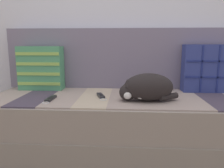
# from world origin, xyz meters

# --- Properties ---
(ground_plane) EXTENTS (14.00, 14.00, 0.00)m
(ground_plane) POSITION_xyz_m (0.00, 0.00, 0.00)
(ground_plane) COLOR #937556
(couch) EXTENTS (2.12, 0.79, 0.41)m
(couch) POSITION_xyz_m (-0.00, 0.15, 0.20)
(couch) COLOR gray
(couch) RESTS_ON ground_plane
(sofa_backrest) EXTENTS (2.07, 0.14, 0.52)m
(sofa_backrest) POSITION_xyz_m (0.00, 0.48, 0.67)
(sofa_backrest) COLOR slate
(sofa_backrest) RESTS_ON couch
(throw_pillow_quilted) EXTENTS (0.39, 0.14, 0.38)m
(throw_pillow_quilted) POSITION_xyz_m (0.67, 0.33, 0.60)
(throw_pillow_quilted) COLOR navy
(throw_pillow_quilted) RESTS_ON couch
(throw_pillow_striped) EXTENTS (0.37, 0.14, 0.37)m
(throw_pillow_striped) POSITION_xyz_m (-0.72, 0.33, 0.59)
(throw_pillow_striped) COLOR #4C9366
(throw_pillow_striped) RESTS_ON couch
(sleeping_cat) EXTENTS (0.41, 0.23, 0.19)m
(sleeping_cat) POSITION_xyz_m (0.15, -0.00, 0.50)
(sleeping_cat) COLOR black
(sleeping_cat) RESTS_ON couch
(game_remote_near) EXTENTS (0.10, 0.19, 0.02)m
(game_remote_near) POSITION_xyz_m (-0.17, 0.08, 0.42)
(game_remote_near) COLOR black
(game_remote_near) RESTS_ON couch
(game_remote_far) EXTENTS (0.05, 0.20, 0.02)m
(game_remote_far) POSITION_xyz_m (-0.52, -0.02, 0.42)
(game_remote_far) COLOR black
(game_remote_far) RESTS_ON couch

